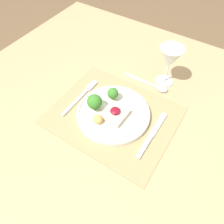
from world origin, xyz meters
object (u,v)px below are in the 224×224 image
(dinner_plate, at_px, (111,112))
(knife, at_px, (150,137))
(wine_glass_near, at_px, (170,59))
(fork, at_px, (82,95))
(spoon, at_px, (155,86))

(dinner_plate, height_order, knife, dinner_plate)
(wine_glass_near, bearing_deg, fork, -133.88)
(dinner_plate, xyz_separation_m, spoon, (0.08, 0.22, -0.01))
(dinner_plate, height_order, spoon, dinner_plate)
(fork, xyz_separation_m, wine_glass_near, (0.24, 0.25, 0.11))
(dinner_plate, xyz_separation_m, fork, (-0.15, 0.02, -0.01))
(dinner_plate, bearing_deg, spoon, 71.29)
(wine_glass_near, bearing_deg, dinner_plate, -108.91)
(knife, bearing_deg, spoon, 112.69)
(fork, height_order, wine_glass_near, wine_glass_near)
(knife, xyz_separation_m, wine_glass_near, (-0.07, 0.28, 0.11))
(spoon, height_order, wine_glass_near, wine_glass_near)
(dinner_plate, bearing_deg, wine_glass_near, 71.09)
(knife, bearing_deg, dinner_plate, 177.56)
(dinner_plate, distance_m, spoon, 0.24)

